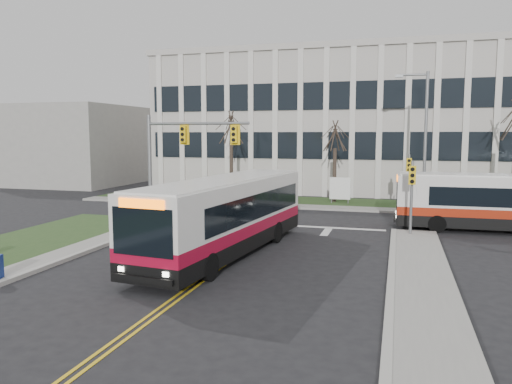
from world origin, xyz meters
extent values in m
plane|color=black|center=(0.00, 0.00, 0.00)|extent=(120.00, 120.00, 0.00)
cube|color=#9E9B93|center=(7.50, -5.00, 0.07)|extent=(2.00, 26.00, 0.14)
cube|color=#9E9B93|center=(5.00, 15.20, 0.07)|extent=(44.00, 1.60, 0.14)
cube|color=#2A471E|center=(5.00, 18.00, 0.06)|extent=(44.00, 5.00, 0.12)
cube|color=#B7B1A9|center=(5.00, 30.00, 6.00)|extent=(40.00, 16.00, 12.00)
cube|color=#9E9B93|center=(-26.00, 26.00, 4.00)|extent=(12.00, 12.00, 8.00)
cylinder|color=slate|center=(-7.30, 7.20, 3.10)|extent=(0.22, 0.22, 6.20)
cylinder|color=slate|center=(-4.30, 7.20, 5.70)|extent=(6.00, 0.16, 0.16)
cube|color=yellow|center=(-5.10, 7.05, 5.10)|extent=(0.34, 0.24, 0.92)
cube|color=yellow|center=(-2.10, 7.05, 5.10)|extent=(0.34, 0.24, 0.92)
cylinder|color=slate|center=(7.20, 7.00, 1.90)|extent=(0.14, 0.14, 3.80)
cube|color=yellow|center=(7.20, 6.80, 3.10)|extent=(0.34, 0.24, 0.92)
cylinder|color=slate|center=(7.20, 15.50, 1.90)|extent=(0.14, 0.14, 3.80)
cube|color=yellow|center=(7.20, 15.30, 3.10)|extent=(0.34, 0.24, 0.92)
cylinder|color=slate|center=(8.20, 16.20, 4.60)|extent=(0.20, 0.20, 9.20)
cylinder|color=slate|center=(7.30, 16.20, 9.00)|extent=(1.80, 0.14, 0.14)
cube|color=slate|center=(6.40, 16.20, 8.95)|extent=(0.50, 0.25, 0.18)
cylinder|color=slate|center=(1.90, 17.50, 0.50)|extent=(0.08, 0.08, 1.00)
cylinder|color=slate|center=(3.10, 17.50, 0.50)|extent=(0.08, 0.08, 1.00)
cube|color=white|center=(2.50, 17.50, 1.20)|extent=(1.50, 0.12, 1.60)
cylinder|color=#42352B|center=(-6.00, 18.00, 2.31)|extent=(0.28, 0.28, 4.62)
cylinder|color=#42352B|center=(2.00, 18.20, 2.05)|extent=(0.28, 0.28, 4.09)
camera|label=1|loc=(6.51, -18.80, 5.08)|focal=35.00mm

